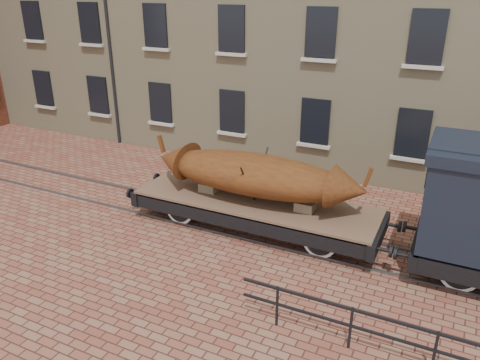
% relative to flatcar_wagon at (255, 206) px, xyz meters
% --- Properties ---
extents(ground, '(90.00, 90.00, 0.00)m').
position_rel_flatcar_wagon_xyz_m(ground, '(-0.77, 0.00, -0.78)').
color(ground, brown).
extents(rail_track, '(30.00, 1.52, 0.06)m').
position_rel_flatcar_wagon_xyz_m(rail_track, '(-0.77, 0.00, -0.75)').
color(rail_track, '#59595E').
rests_on(rail_track, ground).
extents(flatcar_wagon, '(8.30, 2.25, 1.25)m').
position_rel_flatcar_wagon_xyz_m(flatcar_wagon, '(0.00, 0.00, 0.00)').
color(flatcar_wagon, brown).
rests_on(flatcar_wagon, ground).
extents(iron_boat, '(6.71, 1.95, 1.60)m').
position_rel_flatcar_wagon_xyz_m(iron_boat, '(-0.02, 0.00, 1.02)').
color(iron_boat, '#6A3410').
rests_on(iron_boat, flatcar_wagon).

